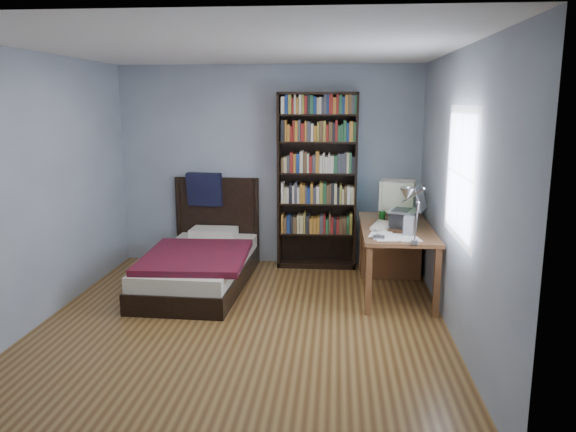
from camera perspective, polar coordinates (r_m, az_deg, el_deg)
The scene contains 14 objects.
room at distance 5.06m, azimuth -4.47°, elevation 2.46°, with size 4.20×4.24×2.50m.
desk at distance 6.66m, azimuth 10.46°, elevation -2.84°, with size 0.75×1.59×0.73m.
crt_monitor at distance 6.59m, azimuth 10.99°, elevation 1.97°, with size 0.45×0.41×0.44m.
laptop at distance 6.12m, azimuth 11.81°, elevation 0.02°, with size 0.46×0.44×0.45m.
desk_lamp at distance 4.95m, azimuth 12.14°, elevation 1.63°, with size 0.23×0.51×0.61m.
keyboard at distance 6.09m, azimuth 9.54°, elevation -0.98°, with size 0.17×0.44×0.03m, color beige.
speaker at distance 5.75m, azimuth 12.19°, elevation -0.99°, with size 0.10×0.10×0.19m, color gray.
soda_can at distance 6.34m, azimuth 9.55°, elevation -0.03°, with size 0.07×0.07×0.13m, color #073510.
mouse at distance 6.40m, azimuth 10.42°, elevation -0.37°, with size 0.06×0.11×0.04m, color silver.
phone_silver at distance 5.86m, azimuth 9.03°, elevation -1.49°, with size 0.05×0.10×0.02m, color #AEAEB3.
phone_grey at distance 5.67m, azimuth 9.12°, elevation -1.95°, with size 0.04×0.09×0.02m, color gray.
external_drive at distance 5.56m, azimuth 9.20°, elevation -2.20°, with size 0.11×0.11×0.02m, color gray.
bookshelf at distance 6.94m, azimuth 2.98°, elevation 3.55°, with size 0.97×0.30×2.16m.
bed at distance 6.50m, azimuth -8.82°, elevation -4.60°, with size 1.14×2.12×1.16m.
Camera 1 is at (0.85, -4.93, 2.05)m, focal length 35.00 mm.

